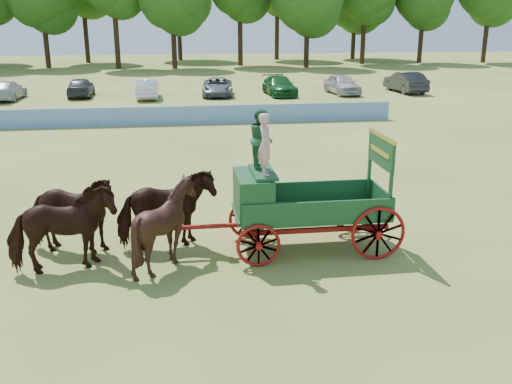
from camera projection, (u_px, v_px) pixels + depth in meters
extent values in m
plane|color=#A8944C|center=(198.00, 247.00, 15.07)|extent=(160.00, 160.00, 0.00)
imported|color=black|center=(62.00, 230.00, 13.37)|extent=(2.68, 1.66, 2.10)
imported|color=black|center=(70.00, 215.00, 14.41)|extent=(2.68, 1.69, 2.10)
imported|color=black|center=(166.00, 225.00, 13.69)|extent=(2.19, 2.02, 2.10)
imported|color=black|center=(166.00, 210.00, 14.73)|extent=(2.66, 1.62, 2.10)
cube|color=maroon|center=(253.00, 230.00, 14.64)|extent=(0.12, 2.00, 0.12)
cube|color=maroon|center=(366.00, 224.00, 15.04)|extent=(0.12, 2.00, 0.12)
cube|color=maroon|center=(315.00, 230.00, 14.28)|extent=(3.80, 0.10, 0.12)
cube|color=maroon|center=(306.00, 215.00, 15.32)|extent=(3.80, 0.10, 0.12)
cube|color=maroon|center=(218.00, 226.00, 14.47)|extent=(2.80, 0.09, 0.09)
cube|color=#194D28|center=(311.00, 212.00, 14.72)|extent=(3.80, 1.80, 0.10)
cube|color=#194D28|center=(319.00, 212.00, 13.80)|extent=(3.80, 0.06, 0.55)
cube|color=#194D28|center=(303.00, 191.00, 15.46)|extent=(3.80, 0.06, 0.55)
cube|color=#194D28|center=(381.00, 198.00, 14.88)|extent=(0.06, 1.80, 0.55)
cube|color=#194D28|center=(253.00, 194.00, 14.36)|extent=(0.85, 1.70, 1.05)
cube|color=#194D28|center=(263.00, 172.00, 14.22)|extent=(0.55, 1.50, 0.08)
cube|color=#194D28|center=(238.00, 203.00, 14.36)|extent=(0.10, 1.60, 0.65)
cube|color=#194D28|center=(245.00, 214.00, 14.48)|extent=(0.55, 1.60, 0.06)
cube|color=#194D28|center=(391.00, 183.00, 13.92)|extent=(0.08, 0.08, 1.80)
cube|color=#194D28|center=(370.00, 167.00, 15.44)|extent=(0.08, 0.08, 1.80)
cube|color=#194D28|center=(381.00, 152.00, 14.50)|extent=(0.07, 1.75, 0.75)
cube|color=gold|center=(382.00, 136.00, 14.39)|extent=(0.08, 1.80, 0.09)
cube|color=gold|center=(380.00, 152.00, 14.50)|extent=(0.02, 1.30, 0.12)
torus|color=maroon|center=(258.00, 246.00, 13.75)|extent=(1.09, 0.09, 1.09)
torus|color=maroon|center=(248.00, 219.00, 15.55)|extent=(1.09, 0.09, 1.09)
torus|color=maroon|center=(378.00, 233.00, 14.11)|extent=(1.39, 0.09, 1.39)
torus|color=maroon|center=(355.00, 209.00, 15.91)|extent=(1.39, 0.09, 1.39)
imported|color=#CD9DA4|center=(265.00, 144.00, 13.66)|extent=(0.36, 0.55, 1.50)
imported|color=#225C30|center=(261.00, 138.00, 14.32)|extent=(0.57, 0.73, 1.50)
cube|color=blue|center=(166.00, 116.00, 31.80)|extent=(26.00, 0.08, 1.05)
imported|color=silver|center=(6.00, 90.00, 41.40)|extent=(2.06, 4.85, 1.39)
imported|color=#333338|center=(81.00, 87.00, 42.95)|extent=(1.81, 4.33, 1.46)
imported|color=silver|center=(148.00, 89.00, 42.06)|extent=(1.54, 4.35, 1.43)
imported|color=slate|center=(217.00, 87.00, 43.54)|extent=(2.64, 5.06, 1.36)
imported|color=#144C1E|center=(279.00, 86.00, 43.86)|extent=(2.28, 5.03, 1.43)
imported|color=#B2B2B7|center=(342.00, 84.00, 44.47)|extent=(2.25, 4.68, 1.54)
imported|color=#262628|center=(405.00, 82.00, 45.50)|extent=(2.03, 5.04, 1.63)
cylinder|color=#382314|center=(47.00, 47.00, 66.95)|extent=(0.60, 0.60, 4.72)
cylinder|color=#382314|center=(117.00, 43.00, 65.69)|extent=(0.60, 0.60, 5.66)
cylinder|color=#382314|center=(174.00, 48.00, 65.77)|extent=(0.60, 0.60, 4.56)
cylinder|color=#382314|center=(240.00, 42.00, 69.82)|extent=(0.60, 0.60, 5.56)
cylinder|color=#382314|center=(306.00, 48.00, 67.38)|extent=(0.60, 0.60, 4.44)
cylinder|color=#382314|center=(363.00, 43.00, 72.32)|extent=(0.60, 0.60, 5.28)
cylinder|color=#382314|center=(420.00, 44.00, 74.08)|extent=(0.60, 0.60, 4.72)
cylinder|color=#382314|center=(485.00, 42.00, 74.26)|extent=(0.60, 0.60, 5.24)
cylinder|color=#382314|center=(86.00, 39.00, 74.24)|extent=(0.60, 0.60, 5.97)
cylinder|color=#382314|center=(180.00, 40.00, 78.66)|extent=(0.60, 0.60, 5.32)
cylinder|color=#382314|center=(277.00, 37.00, 79.66)|extent=(0.60, 0.60, 6.02)
cylinder|color=#382314|center=(353.00, 42.00, 81.27)|extent=(0.60, 0.60, 4.73)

